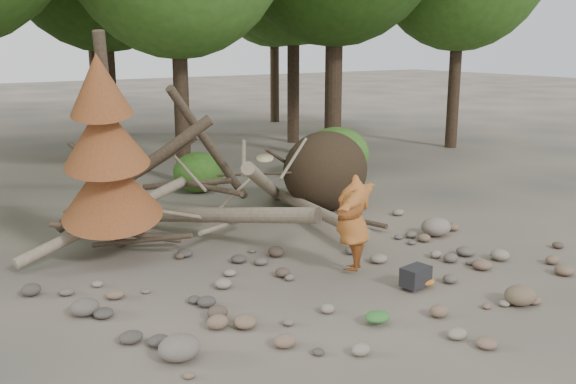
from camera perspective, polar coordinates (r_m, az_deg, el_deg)
ground at (r=11.35m, az=5.72°, el=-8.14°), size 120.00×120.00×0.00m
deadfall_pile at (r=15.49m, az=1.77°, el=1.46°), size 8.55×5.24×3.30m
dead_conifer at (r=12.25m, az=-15.83°, el=3.29°), size 2.06×2.16×4.35m
bush_mid at (r=18.00m, az=-7.99°, el=1.75°), size 1.40×1.40×1.12m
bush_right at (r=19.45m, az=4.28°, el=3.43°), size 2.00×2.00×1.60m
frisbee_thrower at (r=11.55m, az=5.77°, el=-2.72°), size 2.68×1.76×2.18m
backpack at (r=11.25m, az=11.27°, el=-7.63°), size 0.54×0.40×0.33m
cloth_green at (r=9.85m, az=7.96°, el=-11.19°), size 0.40×0.34×0.15m
cloth_orange at (r=11.37m, az=12.16°, el=-8.03°), size 0.32×0.26×0.12m
boulder_front_left at (r=8.87m, az=-9.63°, el=-13.48°), size 0.57×0.51×0.34m
boulder_front_right at (r=11.06m, az=19.94°, el=-8.62°), size 0.53×0.47×0.32m
boulder_mid_right at (r=14.28m, az=13.02°, el=-3.03°), size 0.67×0.60×0.40m
boulder_mid_left at (r=10.53m, az=-17.62°, el=-9.71°), size 0.45×0.41×0.27m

